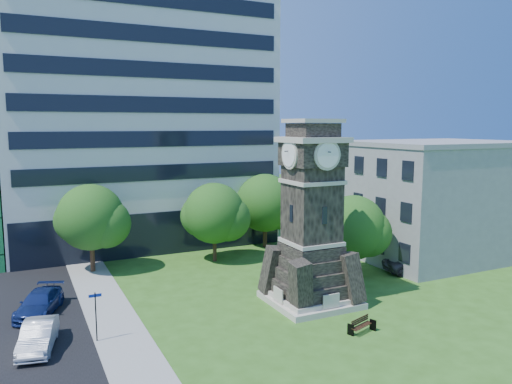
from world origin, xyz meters
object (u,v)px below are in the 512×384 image
car_street_mid (38,336)px  car_street_north (40,303)px  park_bench (361,325)px  street_sign (96,311)px  car_east_lot (414,264)px  clock_tower (311,225)px

car_street_mid → car_street_north: 5.38m
park_bench → street_sign: size_ratio=0.59×
car_street_north → park_bench: car_street_north is taller
car_street_north → street_sign: (2.64, -5.80, 1.05)m
car_street_mid → park_bench: car_street_mid is taller
car_street_mid → car_east_lot: 28.17m
car_street_mid → street_sign: street_sign is taller
car_street_mid → car_street_north: (0.29, 5.37, -0.02)m
clock_tower → street_sign: size_ratio=4.34×
park_bench → car_street_north: bearing=127.3°
car_street_north → car_east_lot: size_ratio=0.99×
car_east_lot → street_sign: street_sign is taller
car_street_north → car_street_mid: bearing=-72.2°
car_street_north → clock_tower: bearing=1.9°
car_street_mid → street_sign: size_ratio=1.58×
car_street_mid → street_sign: 3.13m
car_street_mid → park_bench: 17.76m
car_street_north → car_east_lot: car_street_north is taller
car_street_north → park_bench: size_ratio=2.95×
car_street_mid → clock_tower: bearing=10.7°
car_street_mid → car_east_lot: (28.09, 2.06, -0.04)m
car_street_north → park_bench: bearing=-12.9°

